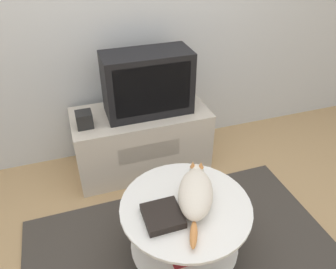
{
  "coord_description": "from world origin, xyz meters",
  "views": [
    {
      "loc": [
        -0.52,
        -1.18,
        1.84
      ],
      "look_at": [
        0.06,
        0.54,
        0.62
      ],
      "focal_mm": 35.0,
      "sensor_mm": 36.0,
      "label": 1
    }
  ],
  "objects_px": {
    "dvd_box": "(163,216)",
    "cat": "(196,192)",
    "tv": "(148,83)",
    "speaker": "(84,120)"
  },
  "relations": [
    {
      "from": "speaker",
      "to": "cat",
      "type": "bearing_deg",
      "value": -60.52
    },
    {
      "from": "cat",
      "to": "dvd_box",
      "type": "bearing_deg",
      "value": 131.04
    },
    {
      "from": "speaker",
      "to": "dvd_box",
      "type": "distance_m",
      "value": 1.02
    },
    {
      "from": "dvd_box",
      "to": "cat",
      "type": "relative_size",
      "value": 0.37
    },
    {
      "from": "tv",
      "to": "speaker",
      "type": "relative_size",
      "value": 5.65
    },
    {
      "from": "tv",
      "to": "cat",
      "type": "height_order",
      "value": "tv"
    },
    {
      "from": "tv",
      "to": "dvd_box",
      "type": "height_order",
      "value": "tv"
    },
    {
      "from": "tv",
      "to": "cat",
      "type": "xyz_separation_m",
      "value": [
        0.0,
        -0.97,
        -0.25
      ]
    },
    {
      "from": "speaker",
      "to": "cat",
      "type": "height_order",
      "value": "speaker"
    },
    {
      "from": "dvd_box",
      "to": "cat",
      "type": "xyz_separation_m",
      "value": [
        0.22,
        0.07,
        0.05
      ]
    }
  ]
}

